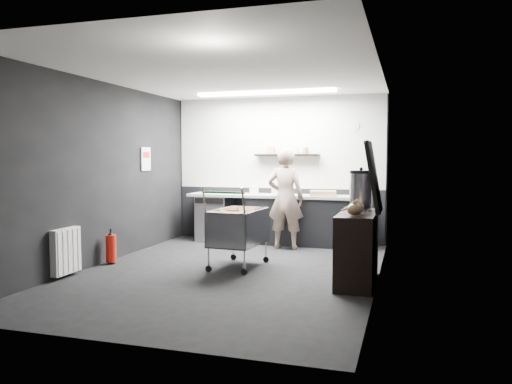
% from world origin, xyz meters
% --- Properties ---
extents(floor, '(5.50, 5.50, 0.00)m').
position_xyz_m(floor, '(0.00, 0.00, 0.00)').
color(floor, black).
rests_on(floor, ground).
extents(ceiling, '(5.50, 5.50, 0.00)m').
position_xyz_m(ceiling, '(0.00, 0.00, 2.70)').
color(ceiling, white).
rests_on(ceiling, wall_back).
extents(wall_back, '(5.50, 0.00, 5.50)m').
position_xyz_m(wall_back, '(0.00, 2.75, 1.35)').
color(wall_back, black).
rests_on(wall_back, floor).
extents(wall_front, '(5.50, 0.00, 5.50)m').
position_xyz_m(wall_front, '(0.00, -2.75, 1.35)').
color(wall_front, black).
rests_on(wall_front, floor).
extents(wall_left, '(0.00, 5.50, 5.50)m').
position_xyz_m(wall_left, '(-2.00, 0.00, 1.35)').
color(wall_left, black).
rests_on(wall_left, floor).
extents(wall_right, '(0.00, 5.50, 5.50)m').
position_xyz_m(wall_right, '(2.00, 0.00, 1.35)').
color(wall_right, black).
rests_on(wall_right, floor).
extents(kitchen_wall_panel, '(3.95, 0.02, 1.70)m').
position_xyz_m(kitchen_wall_panel, '(0.00, 2.73, 1.85)').
color(kitchen_wall_panel, silver).
rests_on(kitchen_wall_panel, wall_back).
extents(dado_panel, '(3.95, 0.02, 1.00)m').
position_xyz_m(dado_panel, '(0.00, 2.73, 0.50)').
color(dado_panel, black).
rests_on(dado_panel, wall_back).
extents(floating_shelf, '(1.20, 0.22, 0.04)m').
position_xyz_m(floating_shelf, '(0.20, 2.62, 1.62)').
color(floating_shelf, black).
rests_on(floating_shelf, wall_back).
extents(wall_clock, '(0.20, 0.03, 0.20)m').
position_xyz_m(wall_clock, '(1.40, 2.72, 2.15)').
color(wall_clock, white).
rests_on(wall_clock, wall_back).
extents(poster, '(0.02, 0.30, 0.40)m').
position_xyz_m(poster, '(-1.98, 1.30, 1.55)').
color(poster, white).
rests_on(poster, wall_left).
extents(poster_red_band, '(0.02, 0.22, 0.10)m').
position_xyz_m(poster_red_band, '(-1.98, 1.30, 1.62)').
color(poster_red_band, red).
rests_on(poster_red_band, poster).
extents(radiator, '(0.10, 0.50, 0.60)m').
position_xyz_m(radiator, '(-1.94, -0.90, 0.35)').
color(radiator, white).
rests_on(radiator, wall_left).
extents(ceiling_strip, '(2.40, 0.20, 0.04)m').
position_xyz_m(ceiling_strip, '(0.00, 1.85, 2.67)').
color(ceiling_strip, white).
rests_on(ceiling_strip, ceiling).
extents(prep_counter, '(3.20, 0.61, 0.90)m').
position_xyz_m(prep_counter, '(0.14, 2.42, 0.46)').
color(prep_counter, black).
rests_on(prep_counter, floor).
extents(person, '(0.65, 0.43, 1.74)m').
position_xyz_m(person, '(0.33, 1.97, 0.87)').
color(person, beige).
rests_on(person, floor).
extents(shopping_cart, '(0.68, 1.05, 1.13)m').
position_xyz_m(shopping_cart, '(0.03, 0.35, 0.54)').
color(shopping_cart, silver).
rests_on(shopping_cart, floor).
extents(sideboard, '(0.51, 1.19, 1.78)m').
position_xyz_m(sideboard, '(1.77, -0.07, 0.57)').
color(sideboard, black).
rests_on(sideboard, floor).
extents(fire_extinguisher, '(0.15, 0.15, 0.50)m').
position_xyz_m(fire_extinguisher, '(-1.85, 0.00, 0.24)').
color(fire_extinguisher, '#BA160C').
rests_on(fire_extinguisher, floor).
extents(cardboard_box, '(0.50, 0.41, 0.09)m').
position_xyz_m(cardboard_box, '(0.92, 2.37, 0.95)').
color(cardboard_box, '#A87F59').
rests_on(cardboard_box, prep_counter).
extents(pink_tub, '(0.21, 0.21, 0.21)m').
position_xyz_m(pink_tub, '(0.07, 2.42, 1.01)').
color(pink_tub, silver).
rests_on(pink_tub, prep_counter).
extents(white_container, '(0.19, 0.17, 0.14)m').
position_xyz_m(white_container, '(-0.36, 2.37, 0.97)').
color(white_container, white).
rests_on(white_container, prep_counter).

